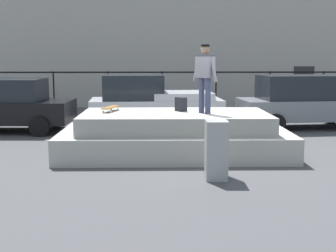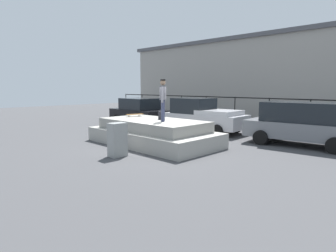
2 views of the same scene
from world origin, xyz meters
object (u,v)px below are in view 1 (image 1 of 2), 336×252
skateboard (111,108)px  car_black_sedan_near (8,105)px  backpack (181,104)px  utility_box (216,150)px  car_grey_hatchback_far (306,100)px  skateboarder (205,73)px  car_silver_pickup_mid (152,102)px

skateboard → car_black_sedan_near: 5.08m
backpack → utility_box: 2.89m
car_grey_hatchback_far → utility_box: 7.79m
skateboarder → utility_box: 2.74m
skateboarder → car_grey_hatchback_far: skateboarder is taller
utility_box → backpack: bearing=103.3°
backpack → car_grey_hatchback_far: bearing=95.7°
skateboarder → car_black_sedan_near: bearing=148.1°
skateboard → backpack: 1.85m
backpack → car_silver_pickup_mid: bearing=156.5°
car_black_sedan_near → car_grey_hatchback_far: size_ratio=0.90×
skateboard → backpack: (1.84, 0.00, 0.08)m
car_silver_pickup_mid → car_grey_hatchback_far: car_silver_pickup_mid is taller
backpack → utility_box: bearing=-22.9°
car_grey_hatchback_far → car_silver_pickup_mid: bearing=179.5°
car_black_sedan_near → utility_box: size_ratio=3.48×
skateboard → car_grey_hatchback_far: car_grey_hatchback_far is taller
skateboarder → car_grey_hatchback_far: (3.97, 4.39, -1.11)m
skateboard → car_grey_hatchback_far: 7.52m
skateboarder → backpack: (-0.58, 0.44, -0.82)m
skateboard → car_silver_pickup_mid: (1.02, 4.00, -0.25)m
backpack → car_silver_pickup_mid: size_ratio=0.08×
skateboarder → skateboard: bearing=169.7°
utility_box → skateboarder: bearing=91.5°
backpack → car_silver_pickup_mid: car_silver_pickup_mid is taller
backpack → utility_box: (0.60, -2.75, -0.65)m
skateboard → utility_box: utility_box is taller
skateboarder → car_black_sedan_near: 7.38m
skateboard → car_black_sedan_near: size_ratio=0.20×
backpack → car_grey_hatchback_far: size_ratio=0.08×
skateboard → backpack: backpack is taller
car_silver_pickup_mid → car_grey_hatchback_far: bearing=-0.5°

